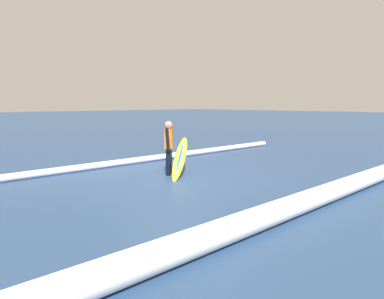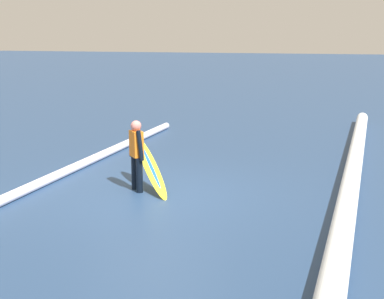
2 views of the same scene
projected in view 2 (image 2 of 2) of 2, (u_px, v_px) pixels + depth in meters
The scene contains 5 objects.
ground_plane at pixel (153, 194), 11.36m from camera, with size 157.36×157.36×0.00m, color navy.
surfer at pixel (137, 152), 11.40m from camera, with size 0.41×0.45×1.48m.
surfboard at pixel (151, 167), 11.61m from camera, with size 1.62×1.36×0.99m.
wave_crest_foreground at pixel (55, 176), 12.31m from camera, with size 0.20×0.20×14.43m, color white.
wave_crest_midground at pixel (343, 227), 8.87m from camera, with size 0.38×0.38×24.34m, color white.
Camera 2 is at (10.29, 3.75, 3.24)m, focal length 51.71 mm.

